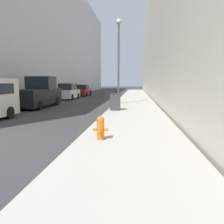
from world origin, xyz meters
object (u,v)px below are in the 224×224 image
trash_bin (115,102)px  lamppost (119,57)px  fire_hydrant (100,127)px  parked_sedan_far (83,91)px  parked_sedan_near (68,92)px  pickup_truck (37,94)px

trash_bin → lamppost: size_ratio=0.16×
fire_hydrant → parked_sedan_far: bearing=105.1°
trash_bin → parked_sedan_near: 12.16m
pickup_truck → parked_sedan_near: size_ratio=1.29×
pickup_truck → parked_sedan_far: (0.02, 14.27, -0.25)m
fire_hydrant → parked_sedan_far: size_ratio=0.17×
trash_bin → parked_sedan_far: (-6.21, 16.72, 0.03)m
fire_hydrant → trash_bin: bearing=91.9°
lamppost → parked_sedan_near: 9.29m
fire_hydrant → trash_bin: trash_bin is taller
lamppost → parked_sedan_far: bearing=115.8°
trash_bin → parked_sedan_far: size_ratio=0.24×
parked_sedan_near → trash_bin: bearing=-58.5°
lamppost → parked_sedan_near: size_ratio=1.61×
lamppost → pickup_truck: lamppost is taller
trash_bin → parked_sedan_far: bearing=110.4°
parked_sedan_near → lamppost: bearing=-45.0°
fire_hydrant → pickup_truck: size_ratio=0.13×
lamppost → parked_sedan_far: (-6.07, 12.55, -3.13)m
trash_bin → pickup_truck: 6.70m
fire_hydrant → parked_sedan_near: size_ratio=0.17×
fire_hydrant → trash_bin: (-0.23, 7.18, 0.16)m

